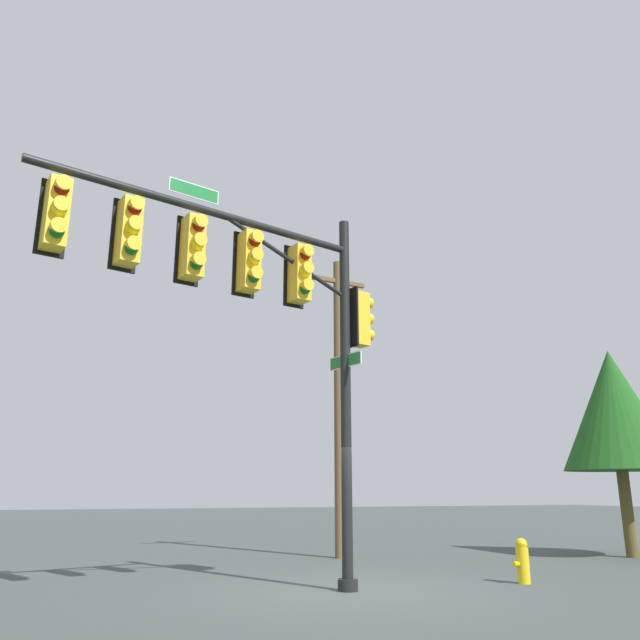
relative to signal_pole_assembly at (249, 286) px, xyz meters
The scene contains 5 objects.
ground_plane 5.68m from the signal_pole_assembly, 163.48° to the right, with size 120.00×120.00×0.00m, color #3F4745.
signal_pole_assembly is the anchor object (origin of this frame).
utility_pole 7.40m from the signal_pole_assembly, 125.48° to the right, with size 1.80×0.36×8.34m.
fire_hydrant 7.43m from the signal_pole_assembly, behind, with size 0.33×0.24×0.83m.
tree_near 12.15m from the signal_pole_assembly, 164.25° to the right, with size 3.06×3.06×5.67m.
Camera 1 is at (4.83, 11.02, 1.69)m, focal length 35.38 mm.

